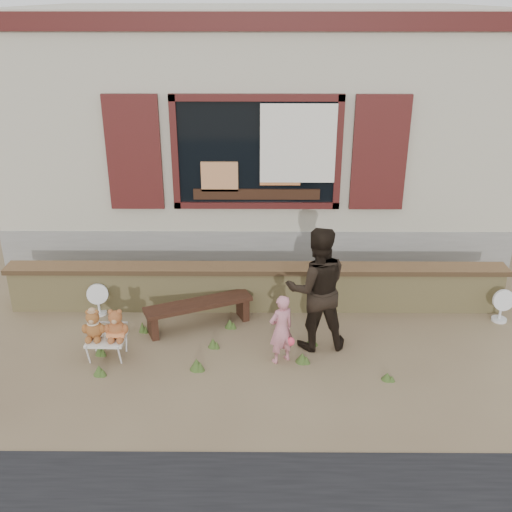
{
  "coord_description": "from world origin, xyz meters",
  "views": [
    {
      "loc": [
        0.05,
        -6.67,
        4.21
      ],
      "look_at": [
        0.0,
        0.6,
        1.0
      ],
      "focal_mm": 42.0,
      "sensor_mm": 36.0,
      "label": 1
    }
  ],
  "objects_px": {
    "teddy_bear_left": "(93,324)",
    "adult": "(317,289)",
    "folding_chair": "(107,340)",
    "teddy_bear_right": "(116,324)",
    "bench": "(199,309)",
    "child": "(281,329)"
  },
  "relations": [
    {
      "from": "folding_chair",
      "to": "child",
      "type": "xyz_separation_m",
      "value": [
        2.16,
        -0.07,
        0.2
      ]
    },
    {
      "from": "teddy_bear_right",
      "to": "adult",
      "type": "distance_m",
      "value": 2.52
    },
    {
      "from": "teddy_bear_left",
      "to": "teddy_bear_right",
      "type": "height_order",
      "value": "teddy_bear_right"
    },
    {
      "from": "bench",
      "to": "adult",
      "type": "bearing_deg",
      "value": -39.73
    },
    {
      "from": "folding_chair",
      "to": "teddy_bear_right",
      "type": "relative_size",
      "value": 1.15
    },
    {
      "from": "teddy_bear_right",
      "to": "adult",
      "type": "bearing_deg",
      "value": 8.22
    },
    {
      "from": "folding_chair",
      "to": "adult",
      "type": "relative_size",
      "value": 0.29
    },
    {
      "from": "teddy_bear_right",
      "to": "child",
      "type": "xyz_separation_m",
      "value": [
        2.02,
        -0.07,
        -0.03
      ]
    },
    {
      "from": "folding_chair",
      "to": "child",
      "type": "height_order",
      "value": "child"
    },
    {
      "from": "folding_chair",
      "to": "adult",
      "type": "distance_m",
      "value": 2.69
    },
    {
      "from": "bench",
      "to": "teddy_bear_right",
      "type": "relative_size",
      "value": 3.61
    },
    {
      "from": "folding_chair",
      "to": "teddy_bear_left",
      "type": "height_order",
      "value": "teddy_bear_left"
    },
    {
      "from": "bench",
      "to": "adult",
      "type": "height_order",
      "value": "adult"
    },
    {
      "from": "adult",
      "to": "teddy_bear_right",
      "type": "bearing_deg",
      "value": 1.5
    },
    {
      "from": "teddy_bear_left",
      "to": "adult",
      "type": "bearing_deg",
      "value": 7.4
    },
    {
      "from": "child",
      "to": "adult",
      "type": "distance_m",
      "value": 0.69
    },
    {
      "from": "teddy_bear_right",
      "to": "adult",
      "type": "relative_size",
      "value": 0.25
    },
    {
      "from": "child",
      "to": "adult",
      "type": "xyz_separation_m",
      "value": [
        0.45,
        0.38,
        0.36
      ]
    },
    {
      "from": "folding_chair",
      "to": "teddy_bear_left",
      "type": "distance_m",
      "value": 0.27
    },
    {
      "from": "folding_chair",
      "to": "teddy_bear_right",
      "type": "xyz_separation_m",
      "value": [
        0.14,
        -0.0,
        0.23
      ]
    },
    {
      "from": "teddy_bear_left",
      "to": "adult",
      "type": "distance_m",
      "value": 2.79
    },
    {
      "from": "folding_chair",
      "to": "teddy_bear_right",
      "type": "height_order",
      "value": "teddy_bear_right"
    }
  ]
}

